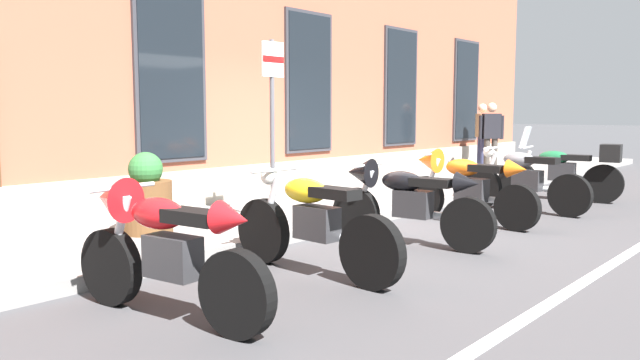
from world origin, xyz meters
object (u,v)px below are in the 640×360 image
object	(u,v)px
motorcycle_black_sport	(403,198)
pedestrian_dark_jacket	(491,134)
motorcycle_yellow_naked	(312,224)
barrel_planter	(147,199)
motorcycle_green_touring	(566,170)
motorcycle_grey_naked	(523,181)
motorcycle_red_sport	(161,244)
pedestrian_tan_coat	(482,133)
motorcycle_orange_sport	(463,183)
parking_sign	(272,105)

from	to	relation	value
motorcycle_black_sport	pedestrian_dark_jacket	size ratio (longest dim) A/B	1.29
motorcycle_yellow_naked	barrel_planter	xyz separation A→B (m)	(-0.28, 2.36, 0.06)
motorcycle_black_sport	motorcycle_green_touring	distance (m)	4.94
motorcycle_grey_naked	motorcycle_green_touring	size ratio (longest dim) A/B	0.99
motorcycle_yellow_naked	motorcycle_green_touring	distance (m)	6.70
motorcycle_green_touring	motorcycle_grey_naked	bearing A→B (deg)	177.64
motorcycle_green_touring	pedestrian_dark_jacket	size ratio (longest dim) A/B	1.30
motorcycle_red_sport	barrel_planter	world-z (taller)	barrel_planter
motorcycle_black_sport	pedestrian_tan_coat	bearing A→B (deg)	20.13
motorcycle_black_sport	motorcycle_orange_sport	world-z (taller)	motorcycle_orange_sport
pedestrian_dark_jacket	barrel_planter	distance (m)	9.25
motorcycle_red_sport	parking_sign	bearing A→B (deg)	30.83
pedestrian_tan_coat	barrel_planter	world-z (taller)	pedestrian_tan_coat
pedestrian_tan_coat	motorcycle_grey_naked	bearing A→B (deg)	-147.29
motorcycle_red_sport	pedestrian_tan_coat	world-z (taller)	pedestrian_tan_coat
motorcycle_grey_naked	parking_sign	bearing A→B (deg)	154.74
motorcycle_black_sport	motorcycle_grey_naked	xyz separation A→B (m)	(3.25, -0.11, -0.06)
motorcycle_orange_sport	barrel_planter	size ratio (longest dim) A/B	2.19
motorcycle_orange_sport	barrel_planter	xyz separation A→B (m)	(-3.74, 2.14, -0.02)
motorcycle_orange_sport	motorcycle_green_touring	distance (m)	3.25
motorcycle_red_sport	pedestrian_tan_coat	xyz separation A→B (m)	(11.45, 3.02, 0.48)
motorcycle_orange_sport	barrel_planter	bearing A→B (deg)	150.19
motorcycle_black_sport	pedestrian_tan_coat	xyz separation A→B (m)	(8.00, 2.93, 0.50)
parking_sign	barrel_planter	world-z (taller)	parking_sign
motorcycle_yellow_naked	barrel_planter	world-z (taller)	barrel_planter
motorcycle_red_sport	motorcycle_black_sport	distance (m)	3.45
motorcycle_yellow_naked	parking_sign	xyz separation A→B (m)	(1.24, 1.77, 1.17)
motorcycle_grey_naked	pedestrian_dark_jacket	bearing A→B (deg)	31.61
motorcycle_green_touring	pedestrian_dark_jacket	world-z (taller)	pedestrian_dark_jacket
pedestrian_dark_jacket	parking_sign	distance (m)	7.77
pedestrian_tan_coat	barrel_planter	size ratio (longest dim) A/B	1.69
motorcycle_yellow_naked	motorcycle_orange_sport	distance (m)	3.47
motorcycle_green_touring	barrel_planter	bearing A→B (deg)	160.76
motorcycle_grey_naked	motorcycle_green_touring	xyz separation A→B (m)	(1.69, -0.07, 0.05)
motorcycle_red_sport	motorcycle_yellow_naked	distance (m)	1.70
motorcycle_red_sport	motorcycle_orange_sport	world-z (taller)	motorcycle_red_sport
motorcycle_black_sport	parking_sign	world-z (taller)	parking_sign
parking_sign	motorcycle_green_touring	bearing A→B (deg)	-18.71
pedestrian_dark_jacket	motorcycle_orange_sport	bearing A→B (deg)	-158.14
motorcycle_grey_naked	pedestrian_dark_jacket	xyz separation A→B (m)	(3.95, 2.43, 0.57)
motorcycle_red_sport	motorcycle_yellow_naked	xyz separation A→B (m)	(1.69, -0.02, -0.08)
motorcycle_red_sport	motorcycle_orange_sport	bearing A→B (deg)	2.17
barrel_planter	motorcycle_grey_naked	bearing A→B (deg)	-24.09
motorcycle_yellow_naked	motorcycle_grey_naked	xyz separation A→B (m)	(5.01, -0.01, -0.00)
motorcycle_yellow_naked	motorcycle_green_touring	xyz separation A→B (m)	(6.70, -0.08, 0.05)
motorcycle_red_sport	motorcycle_grey_naked	distance (m)	6.70
motorcycle_yellow_naked	motorcycle_grey_naked	distance (m)	5.01
motorcycle_red_sport	parking_sign	size ratio (longest dim) A/B	0.85
motorcycle_yellow_naked	motorcycle_green_touring	world-z (taller)	motorcycle_green_touring
motorcycle_red_sport	motorcycle_grey_naked	world-z (taller)	motorcycle_red_sport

